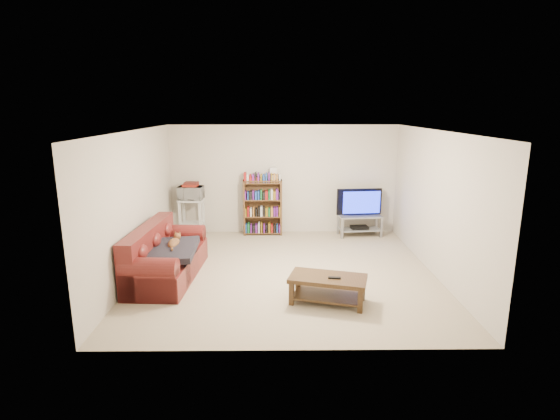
{
  "coord_description": "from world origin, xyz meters",
  "views": [
    {
      "loc": [
        -0.18,
        -7.08,
        2.76
      ],
      "look_at": [
        -0.1,
        0.4,
        1.0
      ],
      "focal_mm": 28.0,
      "sensor_mm": 36.0,
      "label": 1
    }
  ],
  "objects_px": {
    "tv_stand": "(360,222)",
    "bookshelf": "(263,207)",
    "sofa": "(163,259)",
    "coffee_table": "(328,284)"
  },
  "relations": [
    {
      "from": "coffee_table",
      "to": "bookshelf",
      "type": "height_order",
      "value": "bookshelf"
    },
    {
      "from": "tv_stand",
      "to": "bookshelf",
      "type": "height_order",
      "value": "bookshelf"
    },
    {
      "from": "tv_stand",
      "to": "bookshelf",
      "type": "bearing_deg",
      "value": 170.59
    },
    {
      "from": "sofa",
      "to": "tv_stand",
      "type": "bearing_deg",
      "value": 35.93
    },
    {
      "from": "tv_stand",
      "to": "coffee_table",
      "type": "bearing_deg",
      "value": -113.4
    },
    {
      "from": "coffee_table",
      "to": "tv_stand",
      "type": "height_order",
      "value": "tv_stand"
    },
    {
      "from": "sofa",
      "to": "tv_stand",
      "type": "height_order",
      "value": "sofa"
    },
    {
      "from": "tv_stand",
      "to": "sofa",
      "type": "bearing_deg",
      "value": -152.73
    },
    {
      "from": "sofa",
      "to": "coffee_table",
      "type": "relative_size",
      "value": 1.75
    },
    {
      "from": "coffee_table",
      "to": "bookshelf",
      "type": "bearing_deg",
      "value": 121.81
    }
  ]
}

